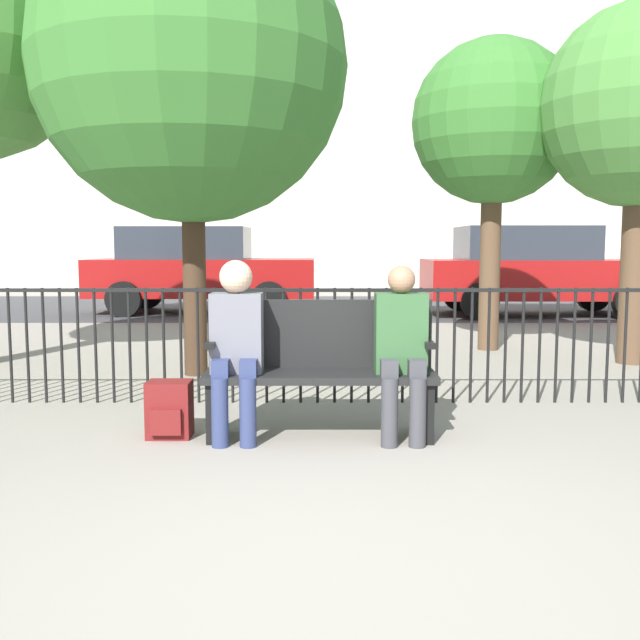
# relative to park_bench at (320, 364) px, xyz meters

# --- Properties ---
(ground_plane) EXTENTS (80.00, 80.00, 0.00)m
(ground_plane) POSITION_rel_park_bench_xyz_m (0.00, -2.06, -0.49)
(ground_plane) COLOR gray
(park_bench) EXTENTS (1.54, 0.45, 0.92)m
(park_bench) POSITION_rel_park_bench_xyz_m (0.00, 0.00, 0.00)
(park_bench) COLOR black
(park_bench) RESTS_ON ground
(seated_person_0) EXTENTS (0.34, 0.39, 1.20)m
(seated_person_0) POSITION_rel_park_bench_xyz_m (-0.55, -0.13, 0.19)
(seated_person_0) COLOR navy
(seated_person_0) RESTS_ON ground
(seated_person_1) EXTENTS (0.34, 0.39, 1.16)m
(seated_person_1) POSITION_rel_park_bench_xyz_m (0.54, -0.13, 0.16)
(seated_person_1) COLOR #3D3D42
(seated_person_1) RESTS_ON ground
(backpack) EXTENTS (0.29, 0.26, 0.38)m
(backpack) POSITION_rel_park_bench_xyz_m (-1.02, -0.07, -0.30)
(backpack) COLOR maroon
(backpack) RESTS_ON ground
(fence_railing) EXTENTS (9.01, 0.03, 0.95)m
(fence_railing) POSITION_rel_park_bench_xyz_m (-0.02, 0.99, 0.07)
(fence_railing) COLOR black
(fence_railing) RESTS_ON ground
(tree_0) EXTENTS (1.97, 1.97, 3.74)m
(tree_0) POSITION_rel_park_bench_xyz_m (2.08, 3.97, 2.24)
(tree_0) COLOR brown
(tree_0) RESTS_ON ground
(tree_3) EXTENTS (3.02, 3.02, 4.52)m
(tree_3) POSITION_rel_park_bench_xyz_m (-1.24, 2.26, 2.51)
(tree_3) COLOR #422D1E
(tree_3) RESTS_ON ground
(street_surface) EXTENTS (24.00, 6.00, 0.01)m
(street_surface) POSITION_rel_park_bench_xyz_m (0.00, 9.94, -0.48)
(street_surface) COLOR #3D3D3F
(street_surface) RESTS_ON ground
(parked_car_0) EXTENTS (4.20, 1.94, 1.62)m
(parked_car_0) POSITION_rel_park_bench_xyz_m (-2.30, 8.78, 0.36)
(parked_car_0) COLOR maroon
(parked_car_0) RESTS_ON ground
(parked_car_1) EXTENTS (4.20, 1.94, 1.62)m
(parked_car_1) POSITION_rel_park_bench_xyz_m (3.94, 8.22, 0.36)
(parked_car_1) COLOR maroon
(parked_car_1) RESTS_ON ground
(building_facade) EXTENTS (20.00, 6.00, 17.46)m
(building_facade) POSITION_rel_park_bench_xyz_m (0.00, 17.94, 8.24)
(building_facade) COLOR beige
(building_facade) RESTS_ON ground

